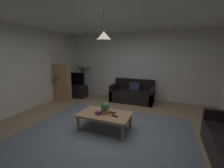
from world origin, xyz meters
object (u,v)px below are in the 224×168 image
at_px(tv_stand, 76,91).
at_px(potted_palm_corner, 83,79).
at_px(book_on_table_1, 98,113).
at_px(remote_on_table_1, 114,116).
at_px(book_on_table_0, 99,114).
at_px(remote_on_table_0, 112,112).
at_px(couch_under_window, 132,94).
at_px(pendant_lamp, 104,36).
at_px(coffee_table, 105,116).
at_px(potted_plant_on_table, 105,108).
at_px(bookshelf_corner, 62,83).
at_px(book_on_table_2, 98,112).
at_px(tv, 75,79).

distance_m(tv_stand, potted_palm_corner, 0.69).
xyz_separation_m(book_on_table_1, remote_on_table_1, (0.38, 0.04, -0.03)).
height_order(book_on_table_0, remote_on_table_0, book_on_table_0).
height_order(couch_under_window, remote_on_table_0, couch_under_window).
bearing_deg(tv_stand, pendant_lamp, -42.55).
relative_size(coffee_table, tv_stand, 1.32).
bearing_deg(book_on_table_1, potted_plant_on_table, 44.68).
bearing_deg(bookshelf_corner, book_on_table_2, -33.84).
distance_m(remote_on_table_1, potted_plant_on_table, 0.30).
distance_m(coffee_table, tv, 3.11).
relative_size(remote_on_table_1, potted_plant_on_table, 0.58).
relative_size(tv_stand, pendant_lamp, 1.58).
xyz_separation_m(potted_plant_on_table, potted_palm_corner, (-2.28, 2.63, 0.13)).
xyz_separation_m(remote_on_table_0, remote_on_table_1, (0.12, -0.16, 0.00)).
distance_m(book_on_table_1, tv, 3.09).
bearing_deg(potted_palm_corner, book_on_table_1, -51.68).
relative_size(remote_on_table_0, tv, 0.19).
bearing_deg(potted_plant_on_table, potted_palm_corner, 131.01).
bearing_deg(potted_palm_corner, book_on_table_2, -51.62).
relative_size(remote_on_table_0, remote_on_table_1, 1.00).
distance_m(book_on_table_0, remote_on_table_1, 0.37).
height_order(tv, potted_palm_corner, potted_palm_corner).
xyz_separation_m(potted_plant_on_table, pendant_lamp, (-0.01, -0.01, 1.58)).
height_order(potted_plant_on_table, bookshelf_corner, bookshelf_corner).
distance_m(tv, pendant_lamp, 3.36).
relative_size(book_on_table_1, book_on_table_2, 0.84).
xyz_separation_m(couch_under_window, coffee_table, (-0.07, -2.37, 0.08)).
bearing_deg(book_on_table_1, tv, 134.90).
bearing_deg(tv, book_on_table_0, -44.97).
height_order(couch_under_window, book_on_table_0, couch_under_window).
height_order(potted_palm_corner, pendant_lamp, pendant_lamp).
relative_size(couch_under_window, bookshelf_corner, 1.12).
height_order(remote_on_table_1, pendant_lamp, pendant_lamp).
bearing_deg(potted_palm_corner, remote_on_table_0, -46.31).
xyz_separation_m(tv_stand, bookshelf_corner, (-0.18, -0.62, 0.45)).
bearing_deg(couch_under_window, bookshelf_corner, -160.54).
distance_m(remote_on_table_0, pendant_lamp, 1.71).
bearing_deg(coffee_table, pendant_lamp, 179.28).
bearing_deg(potted_plant_on_table, book_on_table_1, -135.32).
bearing_deg(coffee_table, remote_on_table_1, -13.81).
bearing_deg(tv_stand, remote_on_table_1, -40.29).
bearing_deg(book_on_table_1, potted_palm_corner, 128.32).
xyz_separation_m(tv, bookshelf_corner, (-0.18, -0.60, -0.07)).
relative_size(book_on_table_2, tv_stand, 0.16).
xyz_separation_m(book_on_table_2, remote_on_table_1, (0.37, 0.04, -0.06)).
bearing_deg(bookshelf_corner, tv, 72.75).
bearing_deg(book_on_table_1, couch_under_window, 85.74).
height_order(couch_under_window, potted_plant_on_table, couch_under_window).
distance_m(couch_under_window, coffee_table, 2.38).
distance_m(book_on_table_1, book_on_table_2, 0.03).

